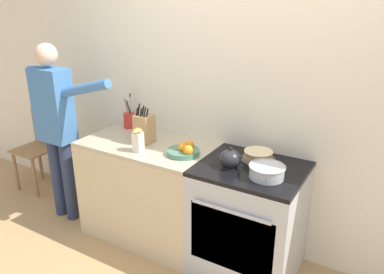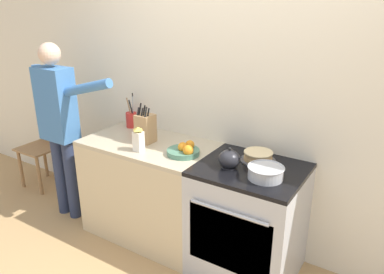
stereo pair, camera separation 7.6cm
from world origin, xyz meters
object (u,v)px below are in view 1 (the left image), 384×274
Objects in this scene: stove_range at (248,220)px; tea_kettle at (230,159)px; mixing_bowl at (267,171)px; fruit_bowl at (184,151)px; dining_chair at (41,143)px; knife_block at (144,129)px; person_baker at (56,119)px; layer_cake at (258,156)px; utensil_crock at (129,119)px; milk_carton at (138,140)px.

stove_range is 4.62× the size of tea_kettle.
mixing_bowl is (0.15, -0.10, 0.49)m from stove_range.
dining_chair is (-2.01, 0.20, -0.41)m from fruit_bowl.
knife_block is 0.87m from person_baker.
person_baker is (-1.80, -0.33, 0.08)m from layer_cake.
person_baker reaches higher than mixing_bowl.
fruit_bowl is 0.15× the size of person_baker.
layer_cake is at bearing -3.99° from utensil_crock.
milk_carton is (-1.03, -0.08, 0.05)m from mixing_bowl.
mixing_bowl is at bearing -12.79° from utensil_crock.
mixing_bowl is at bearing 5.84° from person_baker.
milk_carton is (0.07, -0.18, -0.03)m from knife_block.
utensil_crock is (-0.36, 0.23, -0.04)m from knife_block.
milk_carton is (-0.88, -0.32, 0.06)m from layer_cake.
utensil_crock is (-1.31, 0.23, 0.52)m from stove_range.
layer_cake is at bearing 92.29° from stove_range.
person_baker is at bearing -177.25° from mixing_bowl.
tea_kettle is 0.11× the size of person_baker.
milk_carton is (-0.88, -0.18, 0.54)m from stove_range.
stove_range is 0.72m from fruit_bowl.
milk_carton is at bearing -160.06° from fruit_bowl.
utensil_crock is 0.83m from fruit_bowl.
layer_cake is 0.94m from milk_carton.
fruit_bowl is at bearing -174.41° from stove_range.
stove_range is at bearing -21.47° from dining_chair.
knife_block is 1.67× the size of milk_carton.
milk_carton reaches higher than dining_chair.
stove_range is 1.11m from knife_block.
dining_chair is at bearing 158.19° from person_baker.
dining_chair is (-1.66, 0.33, -0.47)m from milk_carton.
mixing_bowl is 2.74m from dining_chair.
person_baker reaches higher than tea_kettle.
tea_kettle is 0.96× the size of milk_carton.
knife_block is at bearing 174.74° from mixing_bowl.
knife_block is at bearing -23.41° from dining_chair.
utensil_crock is at bearing 167.21° from mixing_bowl.
mixing_bowl is (0.28, -0.02, -0.02)m from tea_kettle.
utensil_crock is at bearing 44.04° from person_baker.
milk_carton is at bearing -159.96° from layer_cake.
person_baker reaches higher than milk_carton.
milk_carton is at bearing 3.98° from person_baker.
milk_carton is at bearing -67.63° from knife_block.
utensil_crock reaches higher than milk_carton.
dining_chair is at bearing 176.66° from stove_range.
stove_range is at bearing -10.03° from utensil_crock.
tea_kettle reaches higher than layer_cake.
dining_chair is (-2.54, 0.01, -0.41)m from layer_cake.
layer_cake is at bearing 59.40° from tea_kettle.
mixing_bowl is 1.04m from milk_carton.
person_baker reaches higher than knife_block.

